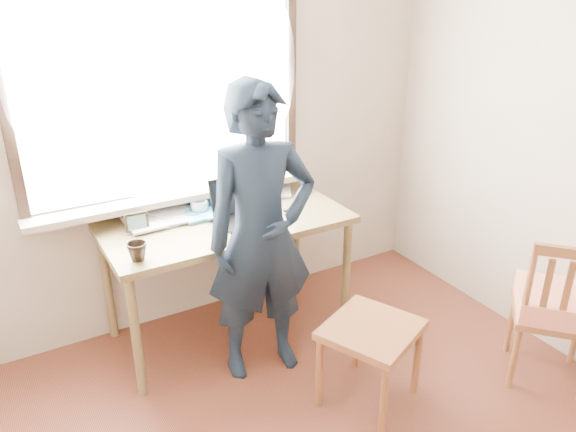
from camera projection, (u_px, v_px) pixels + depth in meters
room_shell at (368, 155)px, 2.03m from camera, size 3.52×4.02×2.61m
desk at (227, 232)px, 3.54m from camera, size 1.53×0.76×0.82m
laptop at (243, 209)px, 3.51m from camera, size 0.38×0.31×0.25m
mug_white at (199, 207)px, 3.58m from camera, size 0.14×0.14×0.09m
mug_dark at (137, 252)px, 3.00m from camera, size 0.15×0.15×0.10m
mouse at (290, 209)px, 3.61m from camera, size 0.10×0.07×0.04m
desk_clutter at (187, 212)px, 3.57m from camera, size 0.85×0.48×0.04m
book_a at (156, 220)px, 3.47m from camera, size 0.22×0.28×0.03m
book_b at (265, 191)px, 3.94m from camera, size 0.28×0.31×0.02m
picture_frame at (137, 223)px, 3.32m from camera, size 0.14×0.02×0.11m
work_chair at (371, 338)px, 3.05m from camera, size 0.63×0.61×0.49m
side_chair at (556, 306)px, 3.20m from camera, size 0.61×0.61×0.95m
person at (261, 236)px, 3.16m from camera, size 0.69×0.50×1.75m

